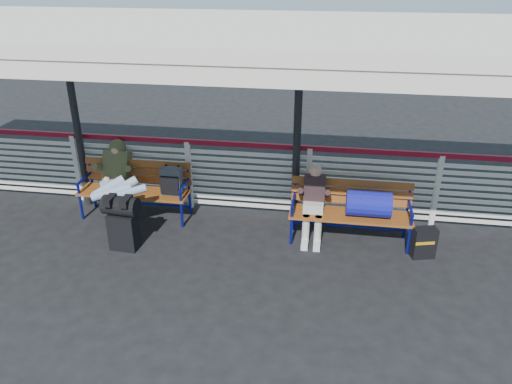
% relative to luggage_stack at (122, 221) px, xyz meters
% --- Properties ---
extents(ground, '(60.00, 60.00, 0.00)m').
position_rel_luggage_stack_xyz_m(ground, '(0.60, -0.46, -0.46)').
color(ground, black).
rests_on(ground, ground).
extents(fence, '(12.08, 0.08, 1.24)m').
position_rel_luggage_stack_xyz_m(fence, '(0.60, 1.44, 0.20)').
color(fence, silver).
rests_on(fence, ground).
extents(canopy, '(12.60, 3.60, 3.16)m').
position_rel_luggage_stack_xyz_m(canopy, '(0.60, 0.41, 2.58)').
color(canopy, silver).
rests_on(canopy, ground).
extents(luggage_stack, '(0.53, 0.32, 0.84)m').
position_rel_luggage_stack_xyz_m(luggage_stack, '(0.00, 0.00, 0.00)').
color(luggage_stack, black).
rests_on(luggage_stack, ground).
extents(bench_left, '(1.80, 0.56, 0.92)m').
position_rel_luggage_stack_xyz_m(bench_left, '(-0.01, 1.03, 0.13)').
color(bench_left, '#93461C').
rests_on(bench_left, ground).
extents(bench_right, '(1.80, 0.56, 0.92)m').
position_rel_luggage_stack_xyz_m(bench_right, '(3.41, 0.74, 0.15)').
color(bench_right, '#93461C').
rests_on(bench_right, ground).
extents(traveler_man, '(0.94, 1.63, 0.77)m').
position_rel_luggage_stack_xyz_m(traveler_man, '(-0.35, 0.69, 0.25)').
color(traveler_man, '#91A8C3').
rests_on(traveler_man, ground).
extents(companion_person, '(0.32, 0.66, 1.15)m').
position_rel_luggage_stack_xyz_m(companion_person, '(2.72, 0.75, 0.14)').
color(companion_person, '#B6B3A5').
rests_on(companion_person, ground).
extents(suitcase_side, '(0.37, 0.28, 0.46)m').
position_rel_luggage_stack_xyz_m(suitcase_side, '(4.32, 0.45, -0.23)').
color(suitcase_side, black).
rests_on(suitcase_side, ground).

